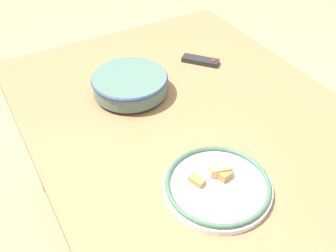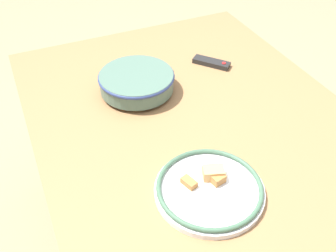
% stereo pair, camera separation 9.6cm
% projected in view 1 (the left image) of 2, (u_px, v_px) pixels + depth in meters
% --- Properties ---
extents(ground_plane, '(8.00, 8.00, 0.00)m').
position_uv_depth(ground_plane, '(187.00, 243.00, 1.85)').
color(ground_plane, '#9E8460').
extents(dining_table, '(1.43, 1.08, 0.76)m').
position_uv_depth(dining_table, '(194.00, 135.00, 1.40)').
color(dining_table, olive).
rests_on(dining_table, ground_plane).
extents(noodle_bowl, '(0.28, 0.28, 0.08)m').
position_uv_depth(noodle_bowl, '(130.00, 83.00, 1.44)').
color(noodle_bowl, '#4C6B5B').
rests_on(noodle_bowl, dining_table).
extents(food_plate, '(0.31, 0.31, 0.05)m').
position_uv_depth(food_plate, '(217.00, 185.00, 1.11)').
color(food_plate, white).
rests_on(food_plate, dining_table).
extents(tv_remote, '(0.15, 0.13, 0.02)m').
position_uv_depth(tv_remote, '(200.00, 61.00, 1.63)').
color(tv_remote, black).
rests_on(tv_remote, dining_table).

